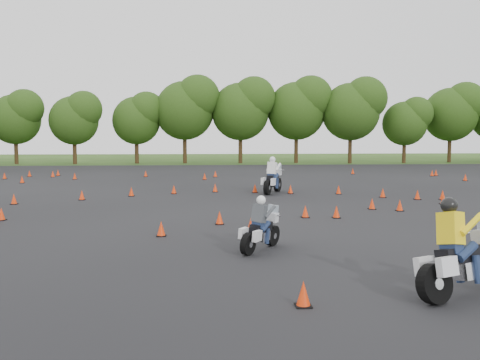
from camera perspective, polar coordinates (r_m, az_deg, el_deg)
name	(u,v)px	position (r m, az deg, el deg)	size (l,w,h in m)	color
ground	(248,222)	(19.46, 0.87, -4.52)	(140.00, 140.00, 0.00)	#2D5119
asphalt_pad	(237,202)	(25.38, -0.33, -2.31)	(62.00, 62.00, 0.00)	black
treeline	(254,120)	(54.81, 1.51, 6.37)	(86.75, 32.32, 11.04)	#264212
traffic_cones	(229,196)	(25.87, -1.21, -1.67)	(36.49, 33.14, 0.45)	red
rider_grey	(260,223)	(14.63, 2.14, -4.57)	(1.98, 0.61, 1.53)	#404448
rider_yellow	(471,249)	(11.26, 23.42, -6.73)	(2.54, 0.78, 1.96)	yellow
rider_white	(273,175)	(28.93, 3.50, 0.55)	(2.59, 0.80, 2.00)	white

